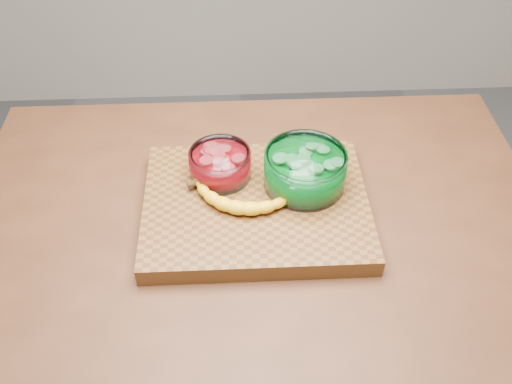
{
  "coord_description": "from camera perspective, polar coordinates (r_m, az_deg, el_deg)",
  "views": [
    {
      "loc": [
        -0.04,
        -0.81,
        1.74
      ],
      "look_at": [
        0.0,
        0.0,
        0.96
      ],
      "focal_mm": 40.0,
      "sensor_mm": 36.0,
      "label": 1
    }
  ],
  "objects": [
    {
      "name": "counter",
      "position": [
        1.53,
        0.0,
        -13.9
      ],
      "size": [
        1.2,
        0.8,
        0.9
      ],
      "primitive_type": "cube",
      "color": "#4B2816",
      "rests_on": "ground"
    },
    {
      "name": "cutting_board",
      "position": [
        1.16,
        0.0,
        -1.43
      ],
      "size": [
        0.45,
        0.35,
        0.04
      ],
      "primitive_type": "cube",
      "color": "brown",
      "rests_on": "counter"
    },
    {
      "name": "bowl_red",
      "position": [
        1.18,
        -3.6,
        2.8
      ],
      "size": [
        0.13,
        0.13,
        0.06
      ],
      "color": "white",
      "rests_on": "cutting_board"
    },
    {
      "name": "bowl_green",
      "position": [
        1.15,
        4.91,
        2.19
      ],
      "size": [
        0.17,
        0.17,
        0.08
      ],
      "color": "white",
      "rests_on": "cutting_board"
    },
    {
      "name": "banana",
      "position": [
        1.13,
        -1.25,
        -0.25
      ],
      "size": [
        0.23,
        0.13,
        0.03
      ],
      "primitive_type": null,
      "color": "yellow",
      "rests_on": "cutting_board"
    }
  ]
}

